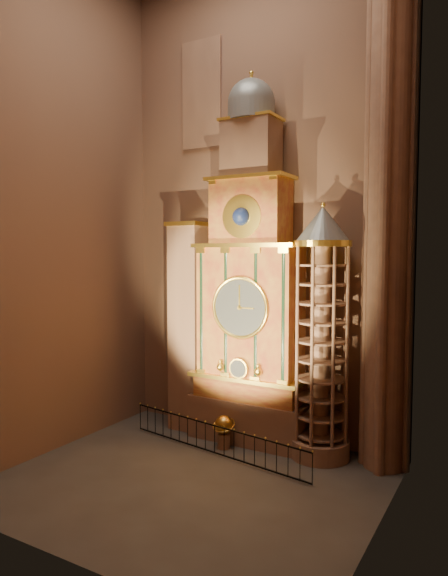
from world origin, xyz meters
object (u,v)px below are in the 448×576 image
Objects in this scene: astronomical_clock at (250,297)px; stair_turret at (321,335)px; celestial_globe at (224,429)px; portrait_tower at (189,325)px; iron_railing at (215,439)px.

astronomical_clock reaches higher than stair_turret.
stair_turret is at bearing 16.69° from celestial_globe.
portrait_tower is at bearing 152.35° from celestial_globe.
celestial_globe is at bearing -110.36° from astronomical_clock.
iron_railing is at bearing -102.02° from astronomical_clock.
astronomical_clock is 1.64× the size of portrait_tower.
stair_turret is at bearing 27.57° from iron_railing.
portrait_tower reaches higher than iron_railing.
stair_turret reaches higher than celestial_globe.
celestial_globe is at bearing -27.65° from portrait_tower.
astronomical_clock is 6.00m from celestial_globe.
stair_turret is 1.14× the size of iron_railing.
iron_railing is (-4.00, -2.09, -4.58)m from stair_turret.
astronomical_clock reaches higher than celestial_globe.
stair_turret reaches higher than iron_railing.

